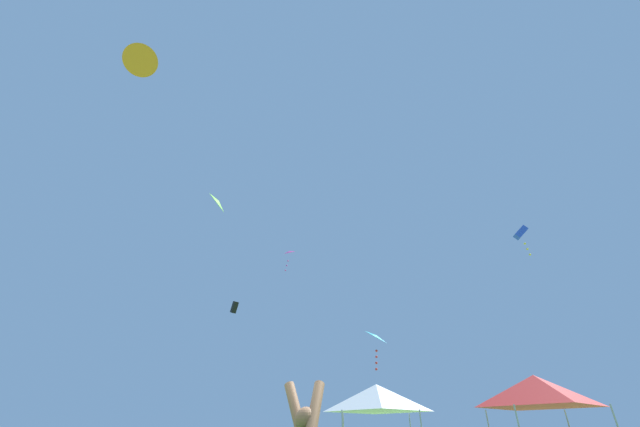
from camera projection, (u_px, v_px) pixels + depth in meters
canopy_tent_white at (377, 398)px, 15.27m from camera, size 3.13×3.13×3.34m
canopy_tent_red at (537, 391)px, 12.93m from camera, size 3.13×3.13×3.35m
kite_magenta_delta at (289, 252)px, 36.41m from camera, size 1.47×1.44×2.23m
kite_lime_delta at (218, 202)px, 23.22m from camera, size 1.18×1.57×1.27m
kite_cyan_diamond at (376, 338)px, 28.05m from camera, size 1.57×1.42×2.89m
kite_blue_box at (521, 233)px, 32.76m from camera, size 1.29×0.78×2.98m
kite_black_box at (234, 307)px, 29.76m from camera, size 0.72×0.71×0.95m
kite_orange_delta at (140, 61)px, 15.18m from camera, size 1.60×1.51×1.15m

